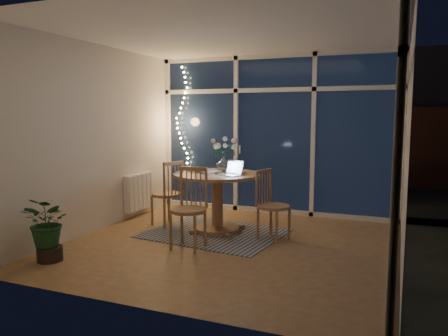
{
  "coord_description": "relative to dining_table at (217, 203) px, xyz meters",
  "views": [
    {
      "loc": [
        1.95,
        -5.0,
        1.63
      ],
      "look_at": [
        -0.19,
        0.25,
        0.94
      ],
      "focal_mm": 35.0,
      "sensor_mm": 36.0,
      "label": 1
    }
  ],
  "objects": [
    {
      "name": "wall_left",
      "position": [
        -1.62,
        -0.48,
        0.89
      ],
      "size": [
        0.04,
        4.0,
        2.6
      ],
      "primitive_type": "cube",
      "color": "silver",
      "rests_on": "floor"
    },
    {
      "name": "chair_left",
      "position": [
        -0.84,
        0.05,
        0.08
      ],
      "size": [
        0.6,
        0.6,
        0.98
      ],
      "primitive_type": "cube",
      "rotation": [
        0.0,
        0.0,
        -1.99
      ],
      "color": "#9E6C47",
      "rests_on": "floor"
    },
    {
      "name": "garden_fence",
      "position": [
        0.38,
        5.02,
        0.49
      ],
      "size": [
        11.0,
        0.08,
        1.8
      ],
      "primitive_type": "cube",
      "color": "#3A1F15",
      "rests_on": "ground"
    },
    {
      "name": "garden_patio",
      "position": [
        0.88,
        4.52,
        -0.47
      ],
      "size": [
        12.0,
        6.0,
        0.1
      ],
      "primitive_type": "cube",
      "color": "black",
      "rests_on": "ground"
    },
    {
      "name": "radiator",
      "position": [
        -1.56,
        0.42,
        -0.01
      ],
      "size": [
        0.1,
        0.7,
        0.58
      ],
      "primitive_type": "cube",
      "color": "white",
      "rests_on": "wall_left"
    },
    {
      "name": "wall_front",
      "position": [
        0.38,
        -2.48,
        0.89
      ],
      "size": [
        4.0,
        0.04,
        2.6
      ],
      "primitive_type": "cube",
      "color": "silver",
      "rests_on": "floor"
    },
    {
      "name": "dining_table",
      "position": [
        0.0,
        0.0,
        0.0
      ],
      "size": [
        1.35,
        1.35,
        0.83
      ],
      "primitive_type": "cylinder",
      "rotation": [
        0.0,
        0.0,
        -0.12
      ],
      "color": "#9E6C47",
      "rests_on": "floor"
    },
    {
      "name": "garden_shrubs",
      "position": [
        -0.42,
        2.92,
        0.04
      ],
      "size": [
        0.9,
        0.9,
        0.9
      ],
      "primitive_type": "sphere",
      "color": "black",
      "rests_on": "ground"
    },
    {
      "name": "potted_plant",
      "position": [
        -1.27,
        -1.83,
        -0.03
      ],
      "size": [
        0.59,
        0.52,
        0.76
      ],
      "primitive_type": "imported",
      "rotation": [
        0.0,
        0.0,
        -0.11
      ],
      "color": "#18441F",
      "rests_on": "floor"
    },
    {
      "name": "fairy_lights",
      "position": [
        -1.27,
        1.4,
        1.11
      ],
      "size": [
        0.24,
        0.1,
        1.85
      ],
      "primitive_type": null,
      "color": "#F4C161",
      "rests_on": "window_wall_back"
    },
    {
      "name": "phone",
      "position": [
        0.07,
        -0.1,
        0.42
      ],
      "size": [
        0.1,
        0.05,
        0.01
      ],
      "primitive_type": "cube",
      "rotation": [
        0.0,
        0.0,
        -0.04
      ],
      "color": "black",
      "rests_on": "dining_table"
    },
    {
      "name": "wall_right",
      "position": [
        2.38,
        -0.48,
        0.89
      ],
      "size": [
        0.04,
        4.0,
        2.6
      ],
      "primitive_type": "cube",
      "color": "silver",
      "rests_on": "floor"
    },
    {
      "name": "laptop",
      "position": [
        0.23,
        -0.14,
        0.52
      ],
      "size": [
        0.36,
        0.34,
        0.21
      ],
      "primitive_type": null,
      "rotation": [
        0.0,
        0.0,
        -0.38
      ],
      "color": "silver",
      "rests_on": "dining_table"
    },
    {
      "name": "neighbour_roof",
      "position": [
        0.68,
        8.02,
        1.79
      ],
      "size": [
        7.0,
        3.0,
        2.2
      ],
      "primitive_type": "cube",
      "color": "#30333A",
      "rests_on": "ground"
    },
    {
      "name": "rug",
      "position": [
        0.0,
        -0.1,
        -0.41
      ],
      "size": [
        1.93,
        1.62,
        0.01
      ],
      "primitive_type": "cube",
      "rotation": [
        0.0,
        0.0,
        -0.12
      ],
      "color": "#BEB89A",
      "rests_on": "floor"
    },
    {
      "name": "chair_front",
      "position": [
        -0.03,
        -0.84,
        0.09
      ],
      "size": [
        0.49,
        0.49,
        1.0
      ],
      "primitive_type": "cube",
      "rotation": [
        0.0,
        0.0,
        0.04
      ],
      "color": "#9E6C47",
      "rests_on": "floor"
    },
    {
      "name": "window_wall_right",
      "position": [
        2.34,
        -0.48,
        0.89
      ],
      "size": [
        0.1,
        4.0,
        2.6
      ],
      "primitive_type": "cube",
      "color": "white",
      "rests_on": "floor"
    },
    {
      "name": "chair_right",
      "position": [
        0.83,
        -0.08,
        0.05
      ],
      "size": [
        0.55,
        0.55,
        0.93
      ],
      "primitive_type": "cube",
      "rotation": [
        0.0,
        0.0,
        1.24
      ],
      "color": "#9E6C47",
      "rests_on": "floor"
    },
    {
      "name": "bowl",
      "position": [
        0.3,
        0.15,
        0.43
      ],
      "size": [
        0.17,
        0.17,
        0.04
      ],
      "primitive_type": "imported",
      "rotation": [
        0.0,
        0.0,
        -0.12
      ],
      "color": "white",
      "rests_on": "dining_table"
    },
    {
      "name": "wall_back",
      "position": [
        0.38,
        1.52,
        0.89
      ],
      "size": [
        4.0,
        0.04,
        2.6
      ],
      "primitive_type": "cube",
      "color": "silver",
      "rests_on": "floor"
    },
    {
      "name": "window_wall_back",
      "position": [
        0.38,
        1.48,
        0.89
      ],
      "size": [
        4.0,
        0.1,
        2.6
      ],
      "primitive_type": "cube",
      "color": "white",
      "rests_on": "floor"
    },
    {
      "name": "flower_vase",
      "position": [
        0.0,
        0.23,
        0.52
      ],
      "size": [
        0.22,
        0.22,
        0.21
      ],
      "primitive_type": "imported",
      "rotation": [
        0.0,
        0.0,
        -0.12
      ],
      "color": "silver",
      "rests_on": "dining_table"
    },
    {
      "name": "ceiling",
      "position": [
        0.38,
        -0.48,
        2.19
      ],
      "size": [
        4.0,
        4.0,
        0.0
      ],
      "primitive_type": "plane",
      "color": "white",
      "rests_on": "wall_back"
    },
    {
      "name": "floor",
      "position": [
        0.38,
        -0.48,
        -0.41
      ],
      "size": [
        4.0,
        4.0,
        0.0
      ],
      "primitive_type": "plane",
      "color": "olive",
      "rests_on": "ground"
    },
    {
      "name": "newspapers",
      "position": [
        -0.25,
        0.09,
        0.43
      ],
      "size": [
        0.48,
        0.44,
        0.02
      ],
      "primitive_type": "cube",
      "rotation": [
        0.0,
        0.0,
        -0.47
      ],
      "color": "silver",
      "rests_on": "dining_table"
    }
  ]
}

